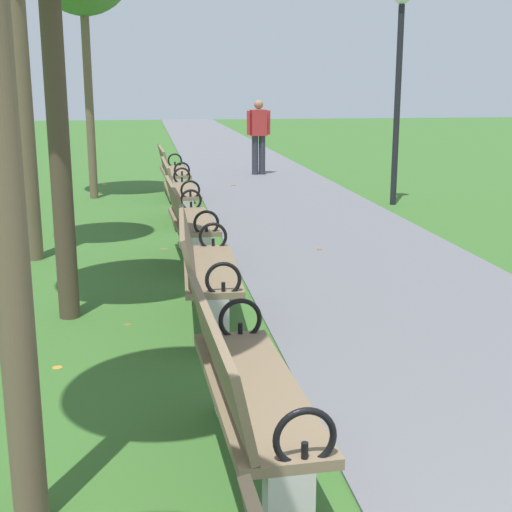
{
  "coord_description": "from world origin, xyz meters",
  "views": [
    {
      "loc": [
        -0.96,
        -0.98,
        1.99
      ],
      "look_at": [
        -0.05,
        4.89,
        0.55
      ],
      "focal_mm": 50.16,
      "sensor_mm": 36.0,
      "label": 1
    }
  ],
  "objects_px": {
    "park_bench_2": "(244,388)",
    "lamp_post": "(399,63)",
    "park_bench_4": "(188,220)",
    "park_bench_5": "(178,190)",
    "park_bench_3": "(204,268)",
    "park_bench_6": "(172,171)",
    "pedestrian_walking": "(259,133)"
  },
  "relations": [
    {
      "from": "park_bench_5",
      "to": "lamp_post",
      "type": "xyz_separation_m",
      "value": [
        3.64,
        1.09,
        1.82
      ]
    },
    {
      "from": "park_bench_3",
      "to": "park_bench_6",
      "type": "height_order",
      "value": "same"
    },
    {
      "from": "park_bench_3",
      "to": "park_bench_5",
      "type": "xyz_separation_m",
      "value": [
        -0.0,
        4.54,
        0.0
      ]
    },
    {
      "from": "pedestrian_walking",
      "to": "park_bench_6",
      "type": "bearing_deg",
      "value": -123.72
    },
    {
      "from": "park_bench_2",
      "to": "lamp_post",
      "type": "relative_size",
      "value": 0.47
    },
    {
      "from": "park_bench_3",
      "to": "lamp_post",
      "type": "relative_size",
      "value": 0.47
    },
    {
      "from": "park_bench_4",
      "to": "park_bench_5",
      "type": "height_order",
      "value": "same"
    },
    {
      "from": "park_bench_2",
      "to": "park_bench_5",
      "type": "relative_size",
      "value": 1.01
    },
    {
      "from": "park_bench_4",
      "to": "park_bench_5",
      "type": "relative_size",
      "value": 1.0
    },
    {
      "from": "park_bench_2",
      "to": "park_bench_6",
      "type": "height_order",
      "value": "same"
    },
    {
      "from": "park_bench_2",
      "to": "park_bench_3",
      "type": "height_order",
      "value": "same"
    },
    {
      "from": "park_bench_3",
      "to": "park_bench_5",
      "type": "relative_size",
      "value": 1.01
    },
    {
      "from": "park_bench_6",
      "to": "pedestrian_walking",
      "type": "distance_m",
      "value": 3.67
    },
    {
      "from": "park_bench_3",
      "to": "park_bench_4",
      "type": "distance_m",
      "value": 2.18
    },
    {
      "from": "park_bench_4",
      "to": "park_bench_5",
      "type": "bearing_deg",
      "value": 90.0
    },
    {
      "from": "lamp_post",
      "to": "park_bench_5",
      "type": "bearing_deg",
      "value": -163.38
    },
    {
      "from": "park_bench_6",
      "to": "lamp_post",
      "type": "relative_size",
      "value": 0.46
    },
    {
      "from": "park_bench_4",
      "to": "pedestrian_walking",
      "type": "relative_size",
      "value": 1.0
    },
    {
      "from": "park_bench_4",
      "to": "lamp_post",
      "type": "relative_size",
      "value": 0.46
    },
    {
      "from": "park_bench_4",
      "to": "pedestrian_walking",
      "type": "bearing_deg",
      "value": 75.28
    },
    {
      "from": "park_bench_2",
      "to": "lamp_post",
      "type": "height_order",
      "value": "lamp_post"
    },
    {
      "from": "park_bench_3",
      "to": "park_bench_5",
      "type": "distance_m",
      "value": 4.54
    },
    {
      "from": "park_bench_6",
      "to": "lamp_post",
      "type": "xyz_separation_m",
      "value": [
        3.64,
        -1.21,
        1.82
      ]
    },
    {
      "from": "pedestrian_walking",
      "to": "park_bench_2",
      "type": "bearing_deg",
      "value": -99.32
    },
    {
      "from": "park_bench_5",
      "to": "lamp_post",
      "type": "height_order",
      "value": "lamp_post"
    },
    {
      "from": "park_bench_3",
      "to": "pedestrian_walking",
      "type": "height_order",
      "value": "pedestrian_walking"
    },
    {
      "from": "park_bench_4",
      "to": "lamp_post",
      "type": "height_order",
      "value": "lamp_post"
    },
    {
      "from": "pedestrian_walking",
      "to": "park_bench_4",
      "type": "bearing_deg",
      "value": -104.72
    },
    {
      "from": "park_bench_4",
      "to": "pedestrian_walking",
      "type": "xyz_separation_m",
      "value": [
        2.02,
        7.7,
        0.44
      ]
    },
    {
      "from": "park_bench_2",
      "to": "park_bench_3",
      "type": "bearing_deg",
      "value": 90.0
    },
    {
      "from": "park_bench_6",
      "to": "park_bench_4",
      "type": "bearing_deg",
      "value": -90.0
    },
    {
      "from": "park_bench_3",
      "to": "park_bench_6",
      "type": "xyz_separation_m",
      "value": [
        -0.0,
        6.85,
        0.0
      ]
    }
  ]
}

